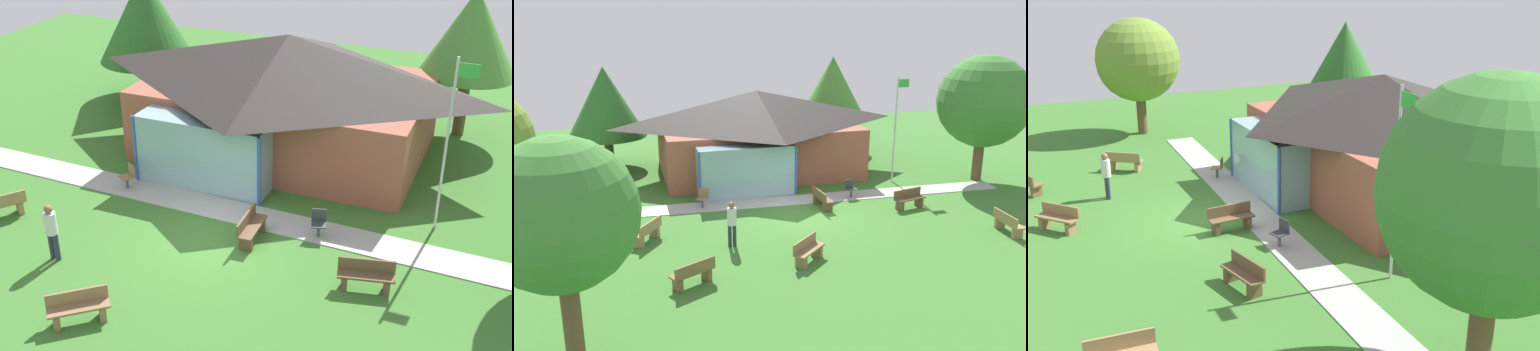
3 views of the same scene
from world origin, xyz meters
TOP-DOWN VIEW (x-y plane):
  - ground_plane at (0.00, 0.00)m, footprint 44.00×44.00m
  - pavilion at (-0.30, 6.97)m, footprint 11.11×8.56m
  - footpath at (0.00, 1.81)m, footprint 21.01×1.99m
  - flagpole at (6.04, 3.37)m, footprint 0.64×0.08m
  - bench_front_center at (-1.31, -4.51)m, footprint 1.42×1.32m
  - bench_rear_near_path at (1.09, 0.55)m, footprint 0.52×1.52m
  - bench_mid_left at (-6.58, -1.30)m, footprint 1.22×1.48m
  - bench_mid_right at (4.82, -0.50)m, footprint 1.56×0.76m
  - patio_chair_lawn_spare at (2.87, 1.50)m, footprint 0.55×0.55m
  - patio_chair_west at (-4.01, 1.93)m, footprint 0.60×0.60m
  - visitor_strolling_lawn at (-3.59, -2.53)m, footprint 0.34×0.34m
  - tree_behind_pavilion_left at (-8.03, 10.07)m, footprint 4.27×4.27m
  - tree_behind_pavilion_right at (5.66, 11.08)m, footprint 3.66×3.66m

SIDE VIEW (x-z plane):
  - ground_plane at x=0.00m, z-range 0.00..0.00m
  - footpath at x=0.00m, z-range 0.00..0.03m
  - bench_front_center at x=-1.31m, z-range -0.02..0.82m
  - bench_rear_near_path at x=1.09m, z-range -0.02..0.82m
  - bench_mid_left at x=-6.58m, z-range -0.02..0.82m
  - bench_mid_right at x=4.82m, z-range -0.02..0.82m
  - patio_chair_lawn_spare at x=2.87m, z-range -0.01..0.85m
  - patio_chair_west at x=-4.01m, z-range -0.01..0.85m
  - visitor_strolling_lawn at x=-3.59m, z-range 0.15..1.89m
  - pavilion at x=-0.30m, z-range 0.08..4.50m
  - flagpole at x=6.04m, z-range 0.29..5.66m
  - tree_behind_pavilion_left at x=-8.03m, z-range 0.86..6.46m
  - tree_behind_pavilion_right at x=5.66m, z-range 1.22..7.02m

